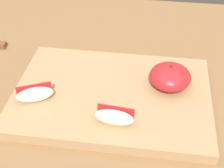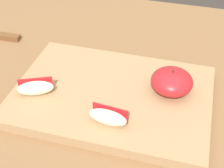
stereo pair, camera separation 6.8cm
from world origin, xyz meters
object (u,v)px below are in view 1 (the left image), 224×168
at_px(apple_half_skin_up, 170,77).
at_px(apple_wedge_front, 114,117).
at_px(apple_wedge_left, 35,94).
at_px(cutting_board, 112,95).

bearing_deg(apple_half_skin_up, apple_wedge_front, -128.37).
bearing_deg(apple_wedge_left, apple_wedge_front, -13.96).
height_order(apple_half_skin_up, apple_wedge_left, apple_half_skin_up).
xyz_separation_m(apple_half_skin_up, apple_wedge_front, (-0.10, -0.13, -0.01)).
bearing_deg(apple_wedge_left, apple_half_skin_up, 17.80).
relative_size(cutting_board, apple_wedge_front, 5.38).
xyz_separation_m(apple_half_skin_up, apple_wedge_left, (-0.26, -0.08, -0.01)).
bearing_deg(cutting_board, apple_wedge_left, -161.68).
height_order(cutting_board, apple_half_skin_up, apple_half_skin_up).
relative_size(cutting_board, apple_half_skin_up, 4.69).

